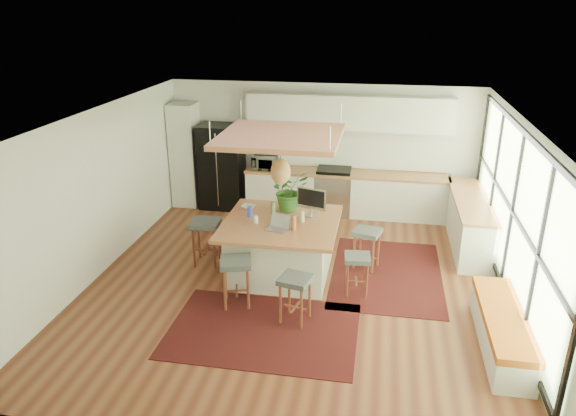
% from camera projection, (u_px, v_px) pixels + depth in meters
% --- Properties ---
extents(floor, '(7.00, 7.00, 0.00)m').
position_uv_depth(floor, '(295.00, 283.00, 8.72)').
color(floor, '#592719').
rests_on(floor, ground).
extents(ceiling, '(7.00, 7.00, 0.00)m').
position_uv_depth(ceiling, '(296.00, 118.00, 7.74)').
color(ceiling, white).
rests_on(ceiling, ground).
extents(wall_back, '(6.50, 0.00, 6.50)m').
position_uv_depth(wall_back, '(322.00, 147.00, 11.44)').
color(wall_back, silver).
rests_on(wall_back, ground).
extents(wall_front, '(6.50, 0.00, 6.50)m').
position_uv_depth(wall_front, '(233.00, 337.00, 5.02)').
color(wall_front, silver).
rests_on(wall_front, ground).
extents(wall_left, '(0.00, 7.00, 7.00)m').
position_uv_depth(wall_left, '(99.00, 193.00, 8.76)').
color(wall_left, silver).
rests_on(wall_left, ground).
extents(wall_right, '(0.00, 7.00, 7.00)m').
position_uv_depth(wall_right, '(519.00, 220.00, 7.69)').
color(wall_right, silver).
rests_on(wall_right, ground).
extents(window_wall, '(0.10, 6.20, 2.60)m').
position_uv_depth(window_wall, '(517.00, 216.00, 7.68)').
color(window_wall, black).
rests_on(window_wall, wall_right).
extents(pantry, '(0.55, 0.60, 2.25)m').
position_uv_depth(pantry, '(186.00, 155.00, 11.71)').
color(pantry, silver).
rests_on(pantry, floor).
extents(back_counter_base, '(4.20, 0.60, 0.88)m').
position_uv_depth(back_counter_base, '(345.00, 194.00, 11.38)').
color(back_counter_base, silver).
rests_on(back_counter_base, floor).
extents(back_counter_top, '(4.24, 0.64, 0.05)m').
position_uv_depth(back_counter_top, '(346.00, 174.00, 11.22)').
color(back_counter_top, '#9D5837').
rests_on(back_counter_top, back_counter_base).
extents(backsplash, '(4.20, 0.02, 0.80)m').
position_uv_depth(backsplash, '(348.00, 149.00, 11.33)').
color(backsplash, white).
rests_on(backsplash, wall_back).
extents(upper_cabinets, '(4.20, 0.34, 0.70)m').
position_uv_depth(upper_cabinets, '(349.00, 113.00, 10.89)').
color(upper_cabinets, silver).
rests_on(upper_cabinets, wall_back).
extents(range, '(0.76, 0.62, 1.00)m').
position_uv_depth(range, '(333.00, 191.00, 11.40)').
color(range, '#A5A5AA').
rests_on(range, floor).
extents(right_counter_base, '(0.60, 2.50, 0.88)m').
position_uv_depth(right_counter_base, '(469.00, 223.00, 9.91)').
color(right_counter_base, silver).
rests_on(right_counter_base, floor).
extents(right_counter_top, '(0.64, 2.54, 0.05)m').
position_uv_depth(right_counter_top, '(472.00, 200.00, 9.74)').
color(right_counter_top, '#9D5837').
rests_on(right_counter_top, right_counter_base).
extents(window_bench, '(0.52, 2.00, 0.50)m').
position_uv_depth(window_bench, '(501.00, 330.00, 7.04)').
color(window_bench, silver).
rests_on(window_bench, floor).
extents(ceiling_panel, '(1.86, 1.86, 0.80)m').
position_uv_depth(ceiling_panel, '(281.00, 153.00, 8.39)').
color(ceiling_panel, '#9D5837').
rests_on(ceiling_panel, ceiling).
extents(rug_near, '(2.60, 1.80, 0.01)m').
position_uv_depth(rug_near, '(263.00, 330.00, 7.47)').
color(rug_near, black).
rests_on(rug_near, floor).
extents(rug_right, '(1.80, 2.60, 0.01)m').
position_uv_depth(rug_right, '(386.00, 274.00, 9.00)').
color(rug_right, black).
rests_on(rug_right, floor).
extents(fridge, '(0.91, 0.72, 1.83)m').
position_uv_depth(fridge, '(222.00, 166.00, 11.64)').
color(fridge, black).
rests_on(fridge, floor).
extents(island, '(1.85, 1.85, 0.93)m').
position_uv_depth(island, '(281.00, 247.00, 8.88)').
color(island, '#9D5837').
rests_on(island, floor).
extents(stool_near_left, '(0.55, 0.55, 0.75)m').
position_uv_depth(stool_near_left, '(236.00, 283.00, 7.98)').
color(stool_near_left, '#3F4345').
rests_on(stool_near_left, floor).
extents(stool_near_right, '(0.50, 0.50, 0.70)m').
position_uv_depth(stool_near_right, '(295.00, 299.00, 7.57)').
color(stool_near_right, '#3F4345').
rests_on(stool_near_right, floor).
extents(stool_right_front, '(0.42, 0.42, 0.65)m').
position_uv_depth(stool_right_front, '(357.00, 273.00, 8.29)').
color(stool_right_front, '#3F4345').
rests_on(stool_right_front, floor).
extents(stool_right_back, '(0.52, 0.52, 0.71)m').
position_uv_depth(stool_right_back, '(366.00, 249.00, 9.07)').
color(stool_right_back, '#3F4345').
rests_on(stool_right_back, floor).
extents(stool_left_side, '(0.51, 0.51, 0.80)m').
position_uv_depth(stool_left_side, '(207.00, 244.00, 9.26)').
color(stool_left_side, '#3F4345').
rests_on(stool_left_side, floor).
extents(laptop, '(0.43, 0.44, 0.25)m').
position_uv_depth(laptop, '(277.00, 223.00, 8.35)').
color(laptop, '#A5A5AA').
rests_on(laptop, island).
extents(monitor, '(0.56, 0.34, 0.49)m').
position_uv_depth(monitor, '(311.00, 201.00, 8.85)').
color(monitor, '#A5A5AA').
rests_on(monitor, island).
extents(microwave, '(0.52, 0.30, 0.35)m').
position_uv_depth(microwave, '(265.00, 161.00, 11.38)').
color(microwave, '#A5A5AA').
rests_on(microwave, back_counter_top).
extents(island_plant, '(0.94, 0.96, 0.56)m').
position_uv_depth(island_plant, '(289.00, 194.00, 9.11)').
color(island_plant, '#1E4C19').
rests_on(island_plant, island).
extents(island_bowl, '(0.27, 0.27, 0.06)m').
position_uv_depth(island_bowl, '(248.00, 207.00, 9.25)').
color(island_bowl, beige).
rests_on(island_bowl, island).
extents(island_bottle_0, '(0.07, 0.07, 0.19)m').
position_uv_depth(island_bottle_0, '(249.00, 212.00, 8.86)').
color(island_bottle_0, blue).
rests_on(island_bottle_0, island).
extents(island_bottle_1, '(0.07, 0.07, 0.19)m').
position_uv_depth(island_bottle_1, '(255.00, 218.00, 8.61)').
color(island_bottle_1, silver).
rests_on(island_bottle_1, island).
extents(island_bottle_2, '(0.07, 0.07, 0.19)m').
position_uv_depth(island_bottle_2, '(293.00, 224.00, 8.36)').
color(island_bottle_2, '#995633').
rests_on(island_bottle_2, island).
extents(island_bottle_3, '(0.07, 0.07, 0.19)m').
position_uv_depth(island_bottle_3, '(303.00, 216.00, 8.67)').
color(island_bottle_3, beige).
rests_on(island_bottle_3, island).
extents(island_bottle_4, '(0.07, 0.07, 0.19)m').
position_uv_depth(island_bottle_4, '(272.00, 210.00, 8.94)').
color(island_bottle_4, '#61824E').
rests_on(island_bottle_4, island).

